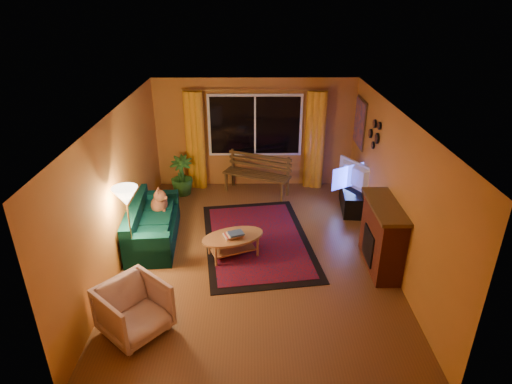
{
  "coord_description": "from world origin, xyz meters",
  "views": [
    {
      "loc": [
        -0.05,
        -6.36,
        4.19
      ],
      "look_at": [
        0.0,
        0.3,
        1.05
      ],
      "focal_mm": 30.0,
      "sensor_mm": 36.0,
      "label": 1
    }
  ],
  "objects_px": {
    "tv_console": "(350,199)",
    "armchair": "(134,307)",
    "sofa": "(153,223)",
    "floor_lamp": "(130,230)",
    "coffee_table": "(233,246)",
    "bench": "(257,184)"
  },
  "relations": [
    {
      "from": "tv_console",
      "to": "armchair",
      "type": "bearing_deg",
      "value": -129.75
    },
    {
      "from": "sofa",
      "to": "floor_lamp",
      "type": "distance_m",
      "value": 0.99
    },
    {
      "from": "sofa",
      "to": "coffee_table",
      "type": "relative_size",
      "value": 1.7
    },
    {
      "from": "armchair",
      "to": "tv_console",
      "type": "relative_size",
      "value": 0.76
    },
    {
      "from": "armchair",
      "to": "tv_console",
      "type": "distance_m",
      "value": 5.11
    },
    {
      "from": "sofa",
      "to": "armchair",
      "type": "xyz_separation_m",
      "value": [
        0.24,
        -2.33,
        0.03
      ]
    },
    {
      "from": "sofa",
      "to": "coffee_table",
      "type": "bearing_deg",
      "value": -23.46
    },
    {
      "from": "coffee_table",
      "to": "bench",
      "type": "bearing_deg",
      "value": 80.4
    },
    {
      "from": "sofa",
      "to": "tv_console",
      "type": "relative_size",
      "value": 1.73
    },
    {
      "from": "armchair",
      "to": "floor_lamp",
      "type": "xyz_separation_m",
      "value": [
        -0.36,
        1.42,
        0.34
      ]
    },
    {
      "from": "floor_lamp",
      "to": "coffee_table",
      "type": "height_order",
      "value": "floor_lamp"
    },
    {
      "from": "armchair",
      "to": "tv_console",
      "type": "height_order",
      "value": "armchair"
    },
    {
      "from": "bench",
      "to": "sofa",
      "type": "relative_size",
      "value": 0.82
    },
    {
      "from": "armchair",
      "to": "floor_lamp",
      "type": "relative_size",
      "value": 0.54
    },
    {
      "from": "floor_lamp",
      "to": "tv_console",
      "type": "xyz_separation_m",
      "value": [
        4.0,
        2.17,
        -0.52
      ]
    },
    {
      "from": "floor_lamp",
      "to": "tv_console",
      "type": "height_order",
      "value": "floor_lamp"
    },
    {
      "from": "floor_lamp",
      "to": "armchair",
      "type": "bearing_deg",
      "value": -75.58
    },
    {
      "from": "sofa",
      "to": "coffee_table",
      "type": "distance_m",
      "value": 1.57
    },
    {
      "from": "bench",
      "to": "tv_console",
      "type": "xyz_separation_m",
      "value": [
        1.97,
        -0.77,
        -0.0
      ]
    },
    {
      "from": "bench",
      "to": "floor_lamp",
      "type": "xyz_separation_m",
      "value": [
        -2.03,
        -2.94,
        0.52
      ]
    },
    {
      "from": "floor_lamp",
      "to": "sofa",
      "type": "bearing_deg",
      "value": 82.07
    },
    {
      "from": "armchair",
      "to": "floor_lamp",
      "type": "height_order",
      "value": "floor_lamp"
    }
  ]
}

